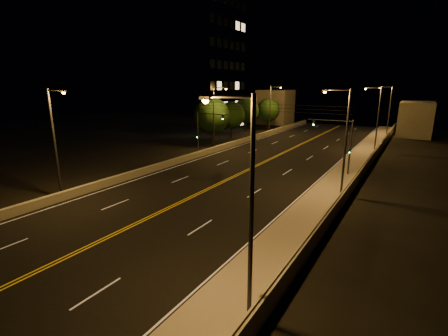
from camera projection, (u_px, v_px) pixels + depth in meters
The scene contains 25 objects.
ground at pixel (17, 281), 17.22m from camera, with size 160.00×160.00×0.00m, color black.
road at pixel (217, 185), 33.80m from camera, with size 18.00×120.00×0.02m, color black.
sidewalk at pixel (322, 202), 28.37m from camera, with size 3.60×120.00×0.30m, color #9F9285.
curb at pixel (301, 199), 29.33m from camera, with size 0.14×120.00×0.15m, color #9F9285.
parapet_wall at pixel (342, 198), 27.39m from camera, with size 0.30×120.00×1.00m, color #9F9B85.
jersey_barrier at pixel (150, 169), 38.41m from camera, with size 0.45×120.00×0.81m, color #9F9B85.
distant_building_right at pixel (416, 119), 65.18m from camera, with size 6.00×10.00×6.81m, color gray.
distant_building_left at pixel (275, 107), 85.60m from camera, with size 8.00×8.00×8.76m, color gray.
parapet_rail at pixel (343, 192), 27.25m from camera, with size 0.06×0.06×120.00m, color black.
lane_markings at pixel (217, 185), 33.74m from camera, with size 17.32×116.00×0.00m.
streetlight_0 at pixel (246, 198), 13.29m from camera, with size 2.55×0.28×9.81m.
streetlight_1 at pixel (343, 136), 29.07m from camera, with size 2.55×0.28×9.81m.
streetlight_2 at pixel (377, 115), 48.90m from camera, with size 2.55×0.28×9.81m.
streetlight_3 at pixel (388, 108), 64.39m from camera, with size 2.55×0.28×9.81m.
streetlight_4 at pixel (56, 137), 28.40m from camera, with size 2.55×0.28×9.81m.
streetlight_5 at pixel (215, 115), 49.94m from camera, with size 2.55×0.28×9.81m.
streetlight_6 at pixel (271, 107), 68.12m from camera, with size 2.55×0.28×9.81m.
traffic_signal_right at pixel (342, 141), 36.34m from camera, with size 5.11×0.31×6.41m.
traffic_signal_left at pixel (203, 129), 45.76m from camera, with size 5.11×0.31×6.41m.
overhead_wires at pixel (258, 107), 39.84m from camera, with size 22.00×0.03×0.83m.
building_tower at pixel (181, 57), 70.64m from camera, with size 24.00×15.00×32.83m.
tree_0 at pixel (212, 116), 53.89m from camera, with size 5.98×5.98×8.10m.
tree_1 at pixel (231, 115), 62.33m from camera, with size 5.14×5.14×6.97m.
tree_2 at pixel (246, 111), 69.88m from camera, with size 5.49×5.49×7.44m.
tree_3 at pixel (268, 110), 73.38m from camera, with size 5.23×5.23×7.09m.
Camera 1 is at (17.25, -7.32, 10.13)m, focal length 26.00 mm.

